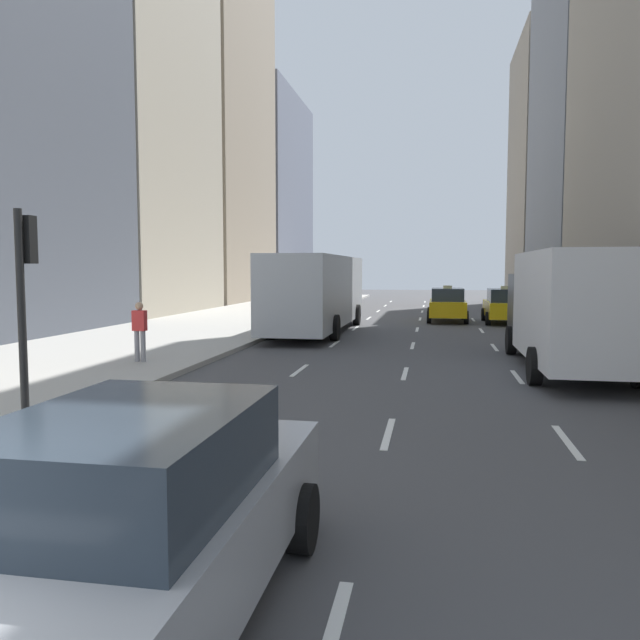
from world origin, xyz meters
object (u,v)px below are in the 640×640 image
(sedan_black_near, at_px, (145,516))
(pedestrian_far_walking, at_px, (140,329))
(taxi_second, at_px, (505,306))
(box_truck, at_px, (569,307))
(taxi_lead, at_px, (447,305))
(city_bus, at_px, (318,291))
(traffic_light_pole, at_px, (25,289))

(sedan_black_near, xyz_separation_m, pedestrian_far_walking, (-5.88, 11.74, 0.20))
(taxi_second, relative_size, pedestrian_far_walking, 2.67)
(box_truck, bearing_deg, taxi_lead, 100.26)
(sedan_black_near, bearing_deg, city_bus, 97.25)
(taxi_lead, height_order, city_bus, city_bus)
(taxi_second, xyz_separation_m, pedestrian_far_walking, (-11.48, -16.23, 0.19))
(taxi_lead, relative_size, traffic_light_pole, 1.22)
(sedan_black_near, bearing_deg, traffic_light_pole, 133.24)
(taxi_second, xyz_separation_m, traffic_light_pole, (-9.55, -23.77, 1.53))
(city_bus, relative_size, box_truck, 1.38)
(taxi_lead, xyz_separation_m, city_bus, (-5.61, -6.37, 0.91))
(box_truck, distance_m, pedestrian_far_walking, 11.57)
(taxi_second, xyz_separation_m, city_bus, (-8.41, -5.85, 0.91))
(taxi_lead, relative_size, taxi_second, 1.00)
(taxi_lead, bearing_deg, sedan_black_near, -95.61)
(taxi_lead, xyz_separation_m, pedestrian_far_walking, (-8.68, -16.74, 0.19))
(taxi_lead, distance_m, sedan_black_near, 28.62)
(pedestrian_far_walking, bearing_deg, city_bus, 73.52)
(box_truck, height_order, pedestrian_far_walking, box_truck)
(box_truck, bearing_deg, pedestrian_far_walking, -173.70)
(city_bus, distance_m, traffic_light_pole, 17.97)
(taxi_second, distance_m, city_bus, 10.29)
(box_truck, relative_size, traffic_light_pole, 2.33)
(sedan_black_near, distance_m, pedestrian_far_walking, 13.14)
(taxi_lead, relative_size, sedan_black_near, 1.00)
(box_truck, xyz_separation_m, traffic_light_pole, (-9.55, -8.81, 0.70))
(city_bus, xyz_separation_m, traffic_light_pole, (-1.14, -17.92, 0.62))
(pedestrian_far_walking, distance_m, traffic_light_pole, 7.90)
(sedan_black_near, bearing_deg, taxi_lead, 84.39)
(box_truck, bearing_deg, traffic_light_pole, -137.30)
(sedan_black_near, distance_m, city_bus, 22.32)
(taxi_second, xyz_separation_m, box_truck, (0.00, -14.96, 0.83))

